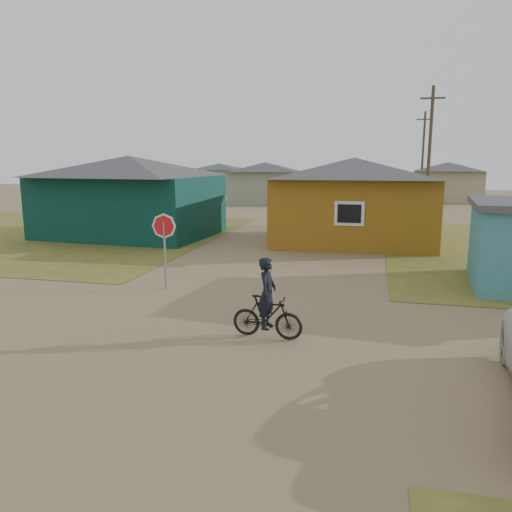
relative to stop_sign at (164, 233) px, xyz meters
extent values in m
plane|color=#8B7450|center=(2.49, -3.91, -1.68)|extent=(120.00, 120.00, 0.00)
cube|color=olive|center=(-11.51, 9.09, -1.67)|extent=(20.00, 18.00, 0.00)
cube|color=#09322B|center=(-6.01, 9.59, -0.18)|extent=(8.40, 6.54, 3.00)
pyramid|color=#3A3A3D|center=(-6.01, 9.59, 1.82)|extent=(8.93, 7.08, 1.00)
cube|color=#906016|center=(4.99, 10.09, -0.18)|extent=(7.21, 6.24, 3.00)
pyramid|color=#3A3A3D|center=(4.99, 10.09, 1.77)|extent=(7.72, 6.76, 0.90)
cube|color=silver|center=(4.99, 7.06, -0.03)|extent=(1.20, 0.06, 1.00)
cube|color=black|center=(4.99, 7.03, -0.03)|extent=(0.95, 0.04, 0.75)
cube|color=gray|center=(-3.51, 30.09, -0.28)|extent=(6.49, 5.60, 2.80)
pyramid|color=#3A3A3D|center=(-3.51, 30.09, 1.52)|extent=(7.04, 6.15, 0.80)
cube|color=tan|center=(12.49, 36.09, -0.28)|extent=(6.41, 5.50, 2.80)
pyramid|color=#3A3A3D|center=(12.49, 36.09, 1.52)|extent=(6.95, 6.05, 0.80)
cube|color=gray|center=(-11.51, 42.09, -0.33)|extent=(5.75, 5.28, 2.70)
pyramid|color=#3A3A3D|center=(-11.51, 42.09, 1.37)|extent=(6.28, 5.81, 0.70)
cylinder|color=#4A3F2C|center=(8.99, 18.09, 2.32)|extent=(0.20, 0.20, 8.00)
cube|color=#4A3F2C|center=(8.99, 18.09, 5.62)|extent=(1.40, 0.10, 0.10)
cylinder|color=#4A3F2C|center=(9.99, 34.09, 2.32)|extent=(0.20, 0.20, 8.00)
cube|color=#4A3F2C|center=(9.99, 34.09, 5.62)|extent=(1.40, 0.10, 0.10)
cylinder|color=gray|center=(0.00, 0.00, -0.66)|extent=(0.06, 0.06, 2.03)
imported|color=black|center=(3.82, -3.39, -1.21)|extent=(1.59, 0.57, 0.94)
imported|color=black|center=(3.82, -3.39, -0.68)|extent=(0.42, 0.59, 1.54)
camera|label=1|loc=(5.95, -13.44, 2.11)|focal=35.00mm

